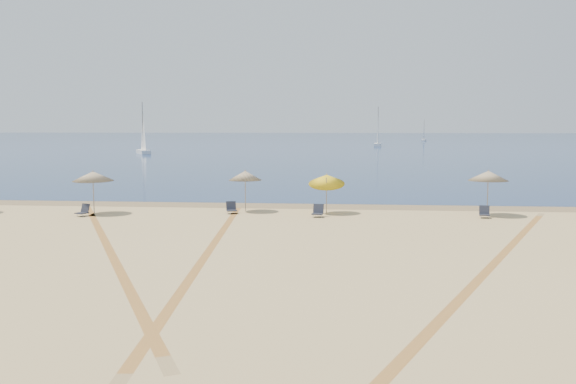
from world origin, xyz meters
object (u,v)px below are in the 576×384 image
object	(u,v)px
chair_4	(318,211)
chair_5	(484,213)
sailboat_0	(378,134)
sailboat_1	(143,138)
umbrella_3	(327,179)
chair_3	(231,208)
umbrella_4	(488,176)
umbrella_2	(245,176)
sailboat_2	(424,134)
chair_2	(83,211)
umbrella_1	(93,176)

from	to	relation	value
chair_4	chair_5	distance (m)	9.15
sailboat_0	sailboat_1	xyz separation A→B (m)	(-44.54, -45.22, -0.12)
umbrella_3	chair_3	size ratio (longest dim) A/B	3.13
umbrella_4	sailboat_0	xyz separation A→B (m)	(-0.19, 119.10, 0.69)
chair_5	umbrella_2	bearing A→B (deg)	-176.01
sailboat_0	umbrella_4	bearing A→B (deg)	-85.53
umbrella_2	chair_5	world-z (taller)	umbrella_2
umbrella_2	chair_3	distance (m)	2.14
sailboat_1	sailboat_2	bearing A→B (deg)	29.24
umbrella_3	chair_4	bearing A→B (deg)	-106.74
chair_5	sailboat_2	distance (m)	175.02
chair_5	chair_3	bearing A→B (deg)	-172.16
chair_4	sailboat_2	distance (m)	176.71
sailboat_1	chair_2	bearing A→B (deg)	-102.41
chair_2	chair_4	xyz separation A→B (m)	(13.11, 0.93, 0.01)
umbrella_3	sailboat_0	bearing A→B (deg)	85.74
umbrella_2	chair_4	world-z (taller)	umbrella_2
umbrella_4	sailboat_1	xyz separation A→B (m)	(-44.73, 73.88, 0.57)
umbrella_3	chair_2	bearing A→B (deg)	-170.17
umbrella_2	umbrella_1	bearing A→B (deg)	-168.14
umbrella_3	chair_3	world-z (taller)	umbrella_3
umbrella_3	chair_3	bearing A→B (deg)	-174.90
umbrella_1	chair_4	distance (m)	13.02
umbrella_1	sailboat_0	xyz separation A→B (m)	(22.18, 120.54, 0.77)
umbrella_1	umbrella_4	bearing A→B (deg)	3.68
umbrella_4	chair_2	world-z (taller)	umbrella_4
umbrella_2	chair_2	bearing A→B (deg)	-162.54
umbrella_4	umbrella_2	bearing A→B (deg)	178.55
chair_2	sailboat_2	xyz separation A→B (m)	(40.28, 175.53, 1.88)
umbrella_2	chair_4	bearing A→B (deg)	-22.58
umbrella_1	chair_5	bearing A→B (deg)	1.29
umbrella_4	chair_4	bearing A→B (deg)	-171.20
umbrella_1	sailboat_0	world-z (taller)	sailboat_0
sailboat_2	chair_5	bearing A→B (deg)	-83.11
umbrella_3	sailboat_1	size ratio (longest dim) A/B	0.27
chair_4	umbrella_4	bearing A→B (deg)	16.63
chair_2	chair_5	distance (m)	22.29
umbrella_1	sailboat_0	size ratio (longest dim) A/B	0.26
chair_5	sailboat_1	size ratio (longest dim) A/B	0.08
umbrella_2	chair_3	bearing A→B (deg)	-127.06
umbrella_2	sailboat_0	world-z (taller)	sailboat_0
sailboat_1	umbrella_3	bearing A→B (deg)	-92.84
umbrella_2	sailboat_1	size ratio (longest dim) A/B	0.27
umbrella_3	chair_5	xyz separation A→B (m)	(8.71, -0.89, -1.69)
umbrella_2	sailboat_0	size ratio (longest dim) A/B	0.25
sailboat_2	umbrella_4	bearing A→B (deg)	-83.03
sailboat_1	sailboat_0	bearing A→B (deg)	16.84
umbrella_1	chair_3	xyz separation A→B (m)	(7.84, 0.90, -1.87)
umbrella_4	chair_5	size ratio (longest dim) A/B	3.57
sailboat_2	umbrella_2	bearing A→B (deg)	-87.54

